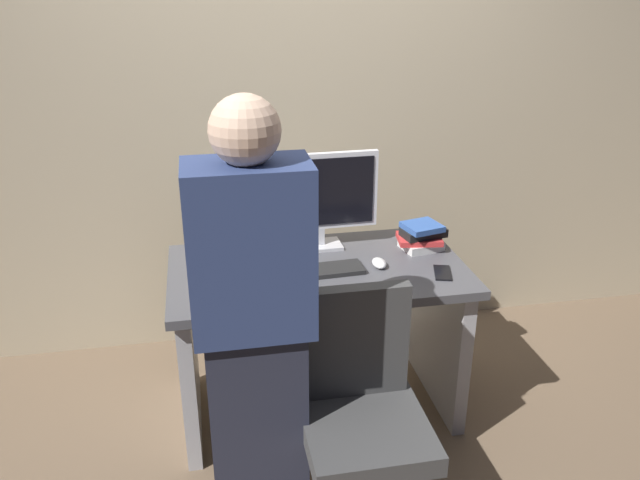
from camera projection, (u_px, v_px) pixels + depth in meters
ground_plane at (318, 407)px, 3.14m from camera, size 9.00×9.00×0.00m
wall_back at (288, 68)px, 3.27m from camera, size 6.40×0.10×3.00m
desk at (318, 315)px, 2.94m from camera, size 1.30×0.73×0.75m
office_chair at (362, 429)px, 2.33m from camera, size 0.52×0.52×0.94m
person_at_desk at (254, 331)px, 2.18m from camera, size 0.40×0.24×1.64m
monitor at (320, 196)px, 2.94m from camera, size 0.54×0.15×0.46m
keyboard at (314, 271)px, 2.77m from camera, size 0.44×0.15×0.02m
mouse at (379, 263)px, 2.84m from camera, size 0.06×0.10×0.03m
cup_near_keyboard at (229, 273)px, 2.66m from camera, size 0.07×0.07×0.10m
cup_by_monitor at (219, 248)px, 2.92m from camera, size 0.08×0.08×0.09m
book_stack at (422, 236)px, 3.00m from camera, size 0.24×0.19×0.13m
cell_phone at (443, 273)px, 2.78m from camera, size 0.11×0.16×0.01m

